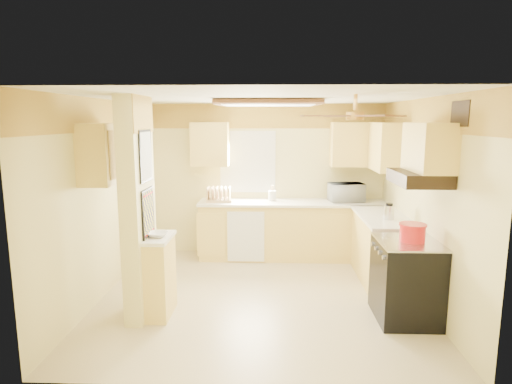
{
  "coord_description": "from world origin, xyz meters",
  "views": [
    {
      "loc": [
        0.14,
        -5.19,
        2.24
      ],
      "look_at": [
        -0.06,
        0.35,
        1.3
      ],
      "focal_mm": 30.0,
      "sensor_mm": 36.0,
      "label": 1
    }
  ],
  "objects_px": {
    "stove": "(406,280)",
    "microwave": "(346,192)",
    "bowl": "(158,234)",
    "kettle": "(389,212)",
    "dutch_oven": "(413,232)"
  },
  "relations": [
    {
      "from": "stove",
      "to": "microwave",
      "type": "bearing_deg",
      "value": 98.29
    },
    {
      "from": "stove",
      "to": "bowl",
      "type": "distance_m",
      "value": 2.84
    },
    {
      "from": "bowl",
      "to": "kettle",
      "type": "xyz_separation_m",
      "value": [
        2.83,
        0.97,
        0.07
      ]
    },
    {
      "from": "dutch_oven",
      "to": "bowl",
      "type": "bearing_deg",
      "value": -179.65
    },
    {
      "from": "dutch_oven",
      "to": "kettle",
      "type": "distance_m",
      "value": 0.95
    },
    {
      "from": "microwave",
      "to": "bowl",
      "type": "height_order",
      "value": "microwave"
    },
    {
      "from": "dutch_oven",
      "to": "microwave",
      "type": "bearing_deg",
      "value": 99.18
    },
    {
      "from": "stove",
      "to": "bowl",
      "type": "height_order",
      "value": "bowl"
    },
    {
      "from": "kettle",
      "to": "bowl",
      "type": "bearing_deg",
      "value": -161.14
    },
    {
      "from": "microwave",
      "to": "bowl",
      "type": "relative_size",
      "value": 2.4
    },
    {
      "from": "microwave",
      "to": "kettle",
      "type": "height_order",
      "value": "microwave"
    },
    {
      "from": "kettle",
      "to": "dutch_oven",
      "type": "bearing_deg",
      "value": -89.72
    },
    {
      "from": "stove",
      "to": "kettle",
      "type": "height_order",
      "value": "kettle"
    },
    {
      "from": "microwave",
      "to": "bowl",
      "type": "distance_m",
      "value": 3.32
    },
    {
      "from": "microwave",
      "to": "bowl",
      "type": "bearing_deg",
      "value": 33.1
    }
  ]
}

